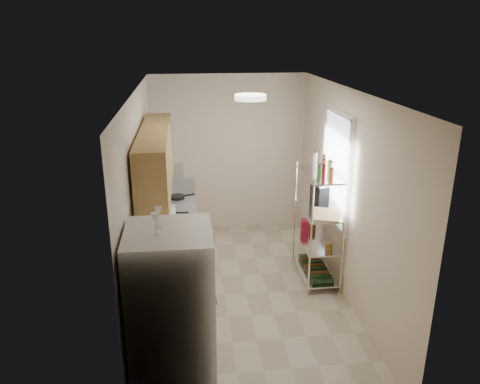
# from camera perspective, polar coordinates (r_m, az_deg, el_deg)

# --- Properties ---
(room) EXTENTS (2.52, 4.42, 2.62)m
(room) POSITION_cam_1_polar(r_m,az_deg,el_deg) (5.65, 0.76, -0.96)
(room) COLOR beige
(room) RESTS_ON ground
(counter_run) EXTENTS (0.63, 3.51, 0.90)m
(counter_run) POSITION_cam_1_polar(r_m,az_deg,el_deg) (6.35, -8.10, -7.11)
(counter_run) COLOR #A57E46
(counter_run) RESTS_ON ground
(upper_cabinets) EXTENTS (0.33, 2.20, 0.72)m
(upper_cabinets) POSITION_cam_1_polar(r_m,az_deg,el_deg) (5.56, -10.22, 3.91)
(upper_cabinets) COLOR #A57E46
(upper_cabinets) RESTS_ON room
(range_hood) EXTENTS (0.50, 0.60, 0.12)m
(range_hood) POSITION_cam_1_polar(r_m,az_deg,el_deg) (6.44, -9.15, 2.19)
(range_hood) COLOR #B7BABC
(range_hood) RESTS_ON room
(window) EXTENTS (0.06, 1.00, 1.46)m
(window) POSITION_cam_1_polar(r_m,az_deg,el_deg) (6.17, 11.71, 2.82)
(window) COLOR white
(window) RESTS_ON room
(bakers_rack) EXTENTS (0.45, 0.90, 1.73)m
(bakers_rack) POSITION_cam_1_polar(r_m,az_deg,el_deg) (6.19, 9.65, -1.29)
(bakers_rack) COLOR silver
(bakers_rack) RESTS_ON ground
(ceiling_dome) EXTENTS (0.34, 0.34, 0.05)m
(ceiling_dome) POSITION_cam_1_polar(r_m,az_deg,el_deg) (5.06, 1.27, 11.48)
(ceiling_dome) COLOR white
(ceiling_dome) RESTS_ON room
(refrigerator) EXTENTS (0.71, 0.71, 1.72)m
(refrigerator) POSITION_cam_1_polar(r_m,az_deg,el_deg) (4.23, -8.18, -15.43)
(refrigerator) COLOR white
(refrigerator) RESTS_ON ground
(wine_glass_a) EXTENTS (0.07, 0.07, 0.19)m
(wine_glass_a) POSITION_cam_1_polar(r_m,az_deg,el_deg) (3.71, -10.24, -3.88)
(wine_glass_a) COLOR silver
(wine_glass_a) RESTS_ON refrigerator
(wine_glass_b) EXTENTS (0.06, 0.06, 0.18)m
(wine_glass_b) POSITION_cam_1_polar(r_m,az_deg,el_deg) (3.84, -9.93, -3.11)
(wine_glass_b) COLOR silver
(wine_glass_b) RESTS_ON refrigerator
(rice_cooker) EXTENTS (0.25, 0.25, 0.20)m
(rice_cooker) POSITION_cam_1_polar(r_m,az_deg,el_deg) (6.12, -9.01, -2.59)
(rice_cooker) COLOR silver
(rice_cooker) RESTS_ON counter_run
(frying_pan_large) EXTENTS (0.29, 0.29, 0.05)m
(frying_pan_large) POSITION_cam_1_polar(r_m,az_deg,el_deg) (6.35, -8.98, -2.54)
(frying_pan_large) COLOR black
(frying_pan_large) RESTS_ON counter_run
(frying_pan_small) EXTENTS (0.28, 0.28, 0.04)m
(frying_pan_small) POSITION_cam_1_polar(r_m,az_deg,el_deg) (6.92, -7.66, -0.61)
(frying_pan_small) COLOR black
(frying_pan_small) RESTS_ON counter_run
(cutting_board) EXTENTS (0.47, 0.54, 0.03)m
(cutting_board) POSITION_cam_1_polar(r_m,az_deg,el_deg) (6.03, 10.43, -2.77)
(cutting_board) COLOR tan
(cutting_board) RESTS_ON bakers_rack
(espresso_machine) EXTENTS (0.22, 0.27, 0.28)m
(espresso_machine) POSITION_cam_1_polar(r_m,az_deg,el_deg) (6.40, 9.69, -0.22)
(espresso_machine) COLOR black
(espresso_machine) RESTS_ON bakers_rack
(storage_bag) EXTENTS (0.13, 0.17, 0.17)m
(storage_bag) POSITION_cam_1_polar(r_m,az_deg,el_deg) (6.63, 7.91, -4.09)
(storage_bag) COLOR maroon
(storage_bag) RESTS_ON bakers_rack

